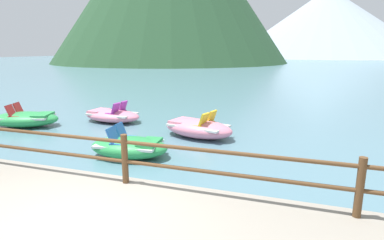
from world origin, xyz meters
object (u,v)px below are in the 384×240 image
pedal_boat_0 (26,119)px  pedal_boat_3 (198,128)px  pedal_boat_2 (112,115)px  pedal_boat_1 (130,147)px

pedal_boat_0 → pedal_boat_3: bearing=5.8°
pedal_boat_0 → pedal_boat_2: pedal_boat_0 is taller
pedal_boat_3 → pedal_boat_1: bearing=-115.2°
pedal_boat_1 → pedal_boat_2: (-2.81, 3.57, -0.02)m
pedal_boat_2 → pedal_boat_3: 4.13m
pedal_boat_1 → pedal_boat_3: 2.76m
pedal_boat_0 → pedal_boat_1: (5.49, -1.82, -0.01)m
pedal_boat_1 → pedal_boat_3: size_ratio=0.84×
pedal_boat_2 → pedal_boat_3: pedal_boat_3 is taller
pedal_boat_2 → pedal_boat_3: bearing=-15.1°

